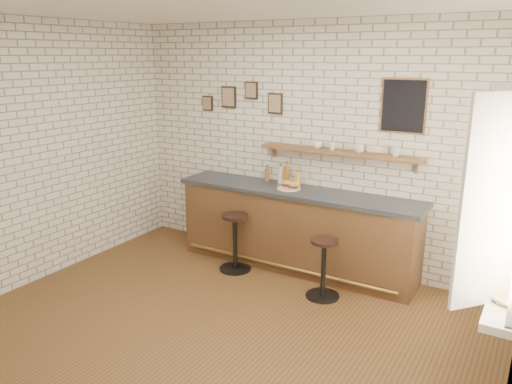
# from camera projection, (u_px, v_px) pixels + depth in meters

# --- Properties ---
(ground) EXTENTS (5.00, 5.00, 0.00)m
(ground) POSITION_uv_depth(u_px,v_px,m) (221.00, 328.00, 4.90)
(ground) COLOR brown
(ground) RESTS_ON ground
(bar_counter) EXTENTS (3.10, 0.65, 1.01)m
(bar_counter) POSITION_uv_depth(u_px,v_px,m) (296.00, 229.00, 6.18)
(bar_counter) COLOR brown
(bar_counter) RESTS_ON ground
(sandwich_plate) EXTENTS (0.28, 0.28, 0.01)m
(sandwich_plate) POSITION_uv_depth(u_px,v_px,m) (289.00, 188.00, 6.08)
(sandwich_plate) COLOR white
(sandwich_plate) RESTS_ON bar_counter
(ciabatta_sandwich) EXTENTS (0.26, 0.18, 0.08)m
(ciabatta_sandwich) POSITION_uv_depth(u_px,v_px,m) (290.00, 185.00, 6.06)
(ciabatta_sandwich) COLOR tan
(ciabatta_sandwich) RESTS_ON sandwich_plate
(potato_chips) EXTENTS (0.26, 0.18, 0.00)m
(potato_chips) POSITION_uv_depth(u_px,v_px,m) (288.00, 188.00, 6.09)
(potato_chips) COLOR #EEA654
(potato_chips) RESTS_ON sandwich_plate
(bitters_bottle_brown) EXTENTS (0.07, 0.07, 0.22)m
(bitters_bottle_brown) POSITION_uv_depth(u_px,v_px,m) (267.00, 175.00, 6.41)
(bitters_bottle_brown) COLOR brown
(bitters_bottle_brown) RESTS_ON bar_counter
(bitters_bottle_white) EXTENTS (0.06, 0.06, 0.24)m
(bitters_bottle_white) POSITION_uv_depth(u_px,v_px,m) (280.00, 176.00, 6.32)
(bitters_bottle_white) COLOR beige
(bitters_bottle_white) RESTS_ON bar_counter
(bitters_bottle_amber) EXTENTS (0.07, 0.07, 0.29)m
(bitters_bottle_amber) POSITION_uv_depth(u_px,v_px,m) (287.00, 175.00, 6.27)
(bitters_bottle_amber) COLOR #975218
(bitters_bottle_amber) RESTS_ON bar_counter
(condiment_bottle_yellow) EXTENTS (0.06, 0.06, 0.20)m
(condiment_bottle_yellow) POSITION_uv_depth(u_px,v_px,m) (298.00, 179.00, 6.20)
(condiment_bottle_yellow) COLOR gold
(condiment_bottle_yellow) RESTS_ON bar_counter
(bar_stool_left) EXTENTS (0.40, 0.40, 0.72)m
(bar_stool_left) POSITION_uv_depth(u_px,v_px,m) (235.00, 240.00, 6.14)
(bar_stool_left) COLOR black
(bar_stool_left) RESTS_ON ground
(bar_stool_right) EXTENTS (0.37, 0.37, 0.67)m
(bar_stool_right) POSITION_uv_depth(u_px,v_px,m) (324.00, 266.00, 5.44)
(bar_stool_right) COLOR black
(bar_stool_right) RESTS_ON ground
(wall_shelf) EXTENTS (2.00, 0.18, 0.18)m
(wall_shelf) POSITION_uv_depth(u_px,v_px,m) (338.00, 152.00, 5.87)
(wall_shelf) COLOR brown
(wall_shelf) RESTS_ON ground
(shelf_cup_a) EXTENTS (0.16, 0.16, 0.09)m
(shelf_cup_a) POSITION_uv_depth(u_px,v_px,m) (318.00, 145.00, 5.99)
(shelf_cup_a) COLOR white
(shelf_cup_a) RESTS_ON wall_shelf
(shelf_cup_b) EXTENTS (0.13, 0.13, 0.09)m
(shelf_cup_b) POSITION_uv_depth(u_px,v_px,m) (333.00, 146.00, 5.89)
(shelf_cup_b) COLOR white
(shelf_cup_b) RESTS_ON wall_shelf
(shelf_cup_c) EXTENTS (0.15, 0.15, 0.10)m
(shelf_cup_c) POSITION_uv_depth(u_px,v_px,m) (359.00, 148.00, 5.73)
(shelf_cup_c) COLOR white
(shelf_cup_c) RESTS_ON wall_shelf
(shelf_cup_d) EXTENTS (0.13, 0.13, 0.10)m
(shelf_cup_d) POSITION_uv_depth(u_px,v_px,m) (396.00, 152.00, 5.52)
(shelf_cup_d) COLOR white
(shelf_cup_d) RESTS_ON wall_shelf
(back_wall_decor) EXTENTS (2.96, 0.02, 0.56)m
(back_wall_decor) POSITION_uv_depth(u_px,v_px,m) (329.00, 103.00, 5.87)
(back_wall_decor) COLOR black
(back_wall_decor) RESTS_ON ground
(window_sill) EXTENTS (0.20, 1.35, 0.06)m
(window_sill) POSITION_uv_depth(u_px,v_px,m) (506.00, 290.00, 3.71)
(window_sill) COLOR white
(window_sill) RESTS_ON ground
(book_lower) EXTENTS (0.22, 0.27, 0.02)m
(book_lower) POSITION_uv_depth(u_px,v_px,m) (500.00, 297.00, 3.53)
(book_lower) COLOR tan
(book_lower) RESTS_ON window_sill
(book_upper) EXTENTS (0.24, 0.25, 0.02)m
(book_upper) POSITION_uv_depth(u_px,v_px,m) (500.00, 295.00, 3.52)
(book_upper) COLOR tan
(book_upper) RESTS_ON book_lower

